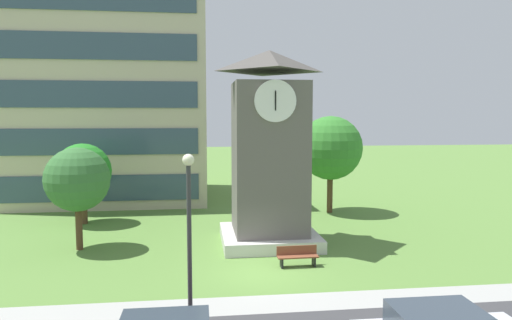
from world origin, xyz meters
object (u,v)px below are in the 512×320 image
object	(u,v)px
tree_streetside	(330,148)
park_bench	(297,256)
tree_by_building	(77,180)
clock_tower	(269,159)
tree_near_tower	(83,172)
street_lamp	(189,221)

from	to	relation	value
tree_streetside	park_bench	bearing A→B (deg)	-112.67
tree_streetside	tree_by_building	world-z (taller)	tree_streetside
clock_tower	tree_streetside	world-z (taller)	clock_tower
park_bench	tree_near_tower	xyz separation A→B (m)	(-11.19, 9.59, 2.73)
park_bench	tree_streetside	world-z (taller)	tree_streetside
tree_by_building	clock_tower	bearing A→B (deg)	0.34
clock_tower	street_lamp	xyz separation A→B (m)	(-3.90, -9.49, -0.96)
park_bench	tree_by_building	bearing A→B (deg)	159.12
clock_tower	tree_near_tower	distance (m)	12.02
tree_streetside	street_lamp	bearing A→B (deg)	-118.88
tree_streetside	tree_by_building	xyz separation A→B (m)	(-14.70, -7.17, -0.92)
clock_tower	tree_near_tower	world-z (taller)	clock_tower
park_bench	tree_streetside	distance (m)	12.57
clock_tower	tree_streetside	distance (m)	8.85
clock_tower	street_lamp	world-z (taller)	clock_tower
street_lamp	tree_streetside	world-z (taller)	tree_streetside
clock_tower	park_bench	size ratio (longest dim) A/B	5.43
tree_by_building	tree_streetside	bearing A→B (deg)	25.99
park_bench	street_lamp	world-z (taller)	street_lamp
clock_tower	tree_by_building	distance (m)	9.48
tree_by_building	street_lamp	bearing A→B (deg)	-59.57
street_lamp	tree_by_building	xyz separation A→B (m)	(-5.54, 9.43, 0.06)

